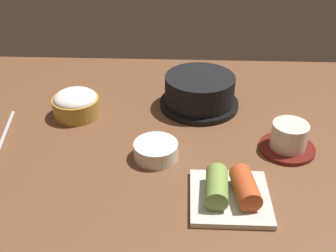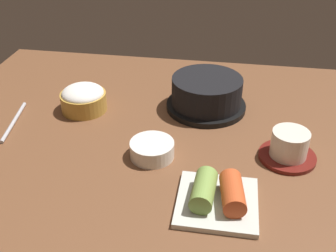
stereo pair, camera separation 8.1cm
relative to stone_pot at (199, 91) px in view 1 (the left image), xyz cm
name	(u,v)px [view 1 (the left image)]	position (x,y,z in cm)	size (l,w,h in cm)	color
dining_table	(159,137)	(-8.51, -11.60, -4.77)	(100.00, 76.00, 2.00)	brown
stone_pot	(199,91)	(0.00, 0.00, 0.00)	(17.90, 17.90, 7.44)	black
rice_bowl	(76,103)	(-27.00, -5.16, -0.83)	(10.13, 10.13, 5.90)	#B78C38
tea_cup_with_saucer	(289,139)	(16.68, -16.47, -1.14)	(10.68, 10.68, 5.84)	maroon
banchan_cup_center	(158,150)	(-8.12, -19.95, -2.09)	(8.36, 8.36, 3.12)	white
kimchi_plate	(230,192)	(4.43, -31.14, -1.97)	(13.01, 13.01, 4.68)	silver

